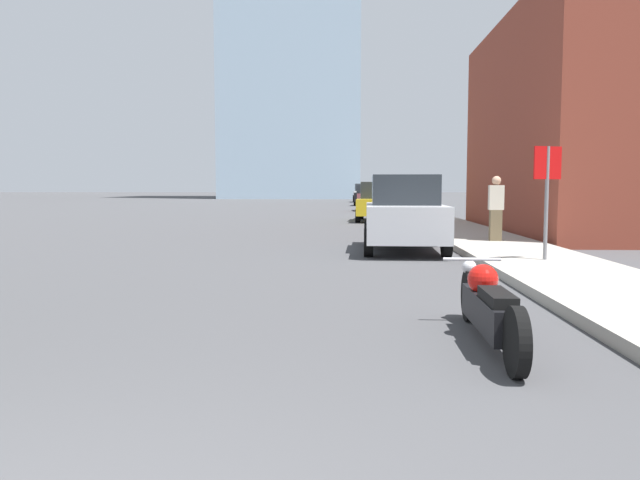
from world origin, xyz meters
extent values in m
cube|color=#9E998E|center=(4.93, 40.00, 0.07)|extent=(2.30, 240.00, 0.15)
cylinder|color=black|center=(2.68, 5.24, 0.28)|extent=(0.11, 0.57, 0.56)
cylinder|color=black|center=(2.65, 3.16, 0.28)|extent=(0.11, 0.57, 0.56)
cube|color=black|center=(2.66, 4.20, 0.31)|extent=(0.26, 1.58, 0.31)
sphere|color=red|center=(2.67, 4.52, 0.58)|extent=(0.30, 0.30, 0.30)
cube|color=black|center=(2.66, 3.86, 0.51)|extent=(0.23, 0.73, 0.10)
sphere|color=silver|center=(2.68, 5.27, 0.60)|extent=(0.16, 0.16, 0.16)
cylinder|color=silver|center=(2.68, 5.13, 0.70)|extent=(0.62, 0.04, 0.04)
cube|color=#BCBCC1|center=(2.60, 12.96, 0.70)|extent=(1.84, 4.21, 0.79)
cube|color=#23282D|center=(2.60, 12.96, 1.43)|extent=(1.53, 2.04, 0.68)
cylinder|color=black|center=(1.80, 14.28, 0.30)|extent=(0.21, 0.61, 0.61)
cylinder|color=black|center=(3.46, 14.24, 0.30)|extent=(0.21, 0.61, 0.61)
cylinder|color=black|center=(1.74, 11.69, 0.30)|extent=(0.21, 0.61, 0.61)
cylinder|color=black|center=(3.40, 11.65, 0.30)|extent=(0.21, 0.61, 0.61)
cube|color=gold|center=(2.61, 26.25, 0.65)|extent=(2.10, 4.62, 0.70)
cube|color=#23282D|center=(2.61, 26.25, 1.37)|extent=(1.67, 2.26, 0.73)
cylinder|color=black|center=(1.85, 27.70, 0.30)|extent=(0.24, 0.61, 0.60)
cylinder|color=black|center=(3.55, 27.58, 0.30)|extent=(0.24, 0.61, 0.60)
cylinder|color=black|center=(1.66, 24.91, 0.30)|extent=(0.24, 0.61, 0.60)
cylinder|color=black|center=(3.36, 24.80, 0.30)|extent=(0.24, 0.61, 0.60)
cube|color=red|center=(2.79, 37.86, 0.72)|extent=(2.04, 4.64, 0.74)
cube|color=#23282D|center=(2.79, 37.86, 1.46)|extent=(1.61, 2.27, 0.75)
cylinder|color=black|center=(1.87, 39.19, 0.35)|extent=(0.25, 0.71, 0.69)
cylinder|color=black|center=(3.48, 39.32, 0.35)|extent=(0.25, 0.71, 0.69)
cylinder|color=black|center=(2.09, 36.40, 0.35)|extent=(0.25, 0.71, 0.69)
cylinder|color=black|center=(3.70, 36.52, 0.35)|extent=(0.25, 0.71, 0.69)
cube|color=black|center=(2.66, 50.63, 0.71)|extent=(2.10, 3.94, 0.74)
cube|color=#23282D|center=(2.66, 50.63, 1.38)|extent=(1.68, 1.94, 0.59)
cylinder|color=black|center=(1.88, 51.87, 0.34)|extent=(0.25, 0.70, 0.68)
cylinder|color=black|center=(3.61, 51.74, 0.34)|extent=(0.25, 0.70, 0.68)
cylinder|color=black|center=(1.70, 49.52, 0.34)|extent=(0.25, 0.70, 0.68)
cylinder|color=black|center=(3.43, 49.39, 0.34)|extent=(0.25, 0.70, 0.68)
cube|color=silver|center=(2.51, 62.90, 0.75)|extent=(1.81, 4.40, 0.79)
cube|color=#23282D|center=(2.51, 62.90, 1.52)|extent=(1.51, 2.12, 0.75)
cylinder|color=black|center=(1.66, 64.24, 0.36)|extent=(0.21, 0.72, 0.72)
cylinder|color=black|center=(3.30, 64.27, 0.36)|extent=(0.21, 0.72, 0.72)
cylinder|color=black|center=(1.72, 61.53, 0.36)|extent=(0.21, 0.72, 0.72)
cylinder|color=black|center=(3.36, 61.56, 0.36)|extent=(0.21, 0.72, 0.72)
cylinder|color=slate|center=(4.96, 10.01, 1.19)|extent=(0.07, 0.07, 2.08)
cube|color=red|center=(4.96, 10.01, 1.93)|extent=(0.57, 0.26, 0.60)
cube|color=brown|center=(4.99, 14.15, 0.54)|extent=(0.29, 0.20, 0.78)
cube|color=beige|center=(4.99, 14.15, 1.24)|extent=(0.36, 0.20, 0.62)
sphere|color=tan|center=(4.99, 14.15, 1.66)|extent=(0.23, 0.23, 0.23)
camera|label=1|loc=(1.36, -1.66, 1.48)|focal=35.00mm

